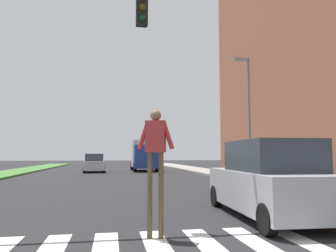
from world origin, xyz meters
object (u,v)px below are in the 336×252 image
(pedestrian_performer, at_px, (156,152))
(truck_box_delivery, at_px, (144,155))
(street_lamp_right, at_px, (248,106))
(suv_crossing, at_px, (269,181))
(sedan_midblock, at_px, (94,164))

(pedestrian_performer, xyz_separation_m, truck_box_delivery, (2.42, 26.73, -0.03))
(street_lamp_right, xyz_separation_m, suv_crossing, (-4.23, -10.77, -3.66))
(pedestrian_performer, xyz_separation_m, sedan_midblock, (-2.42, 25.02, -0.87))
(suv_crossing, relative_size, truck_box_delivery, 0.76)
(pedestrian_performer, distance_m, sedan_midblock, 25.16)
(street_lamp_right, height_order, sedan_midblock, street_lamp_right)
(truck_box_delivery, bearing_deg, pedestrian_performer, -95.16)
(street_lamp_right, height_order, pedestrian_performer, street_lamp_right)
(pedestrian_performer, xyz_separation_m, suv_crossing, (3.17, 1.57, -0.73))
(suv_crossing, bearing_deg, sedan_midblock, 103.41)
(sedan_midblock, bearing_deg, street_lamp_right, -52.25)
(street_lamp_right, bearing_deg, pedestrian_performer, -120.97)
(truck_box_delivery, bearing_deg, street_lamp_right, -70.88)
(suv_crossing, bearing_deg, street_lamp_right, 68.55)
(pedestrian_performer, relative_size, sedan_midblock, 0.57)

